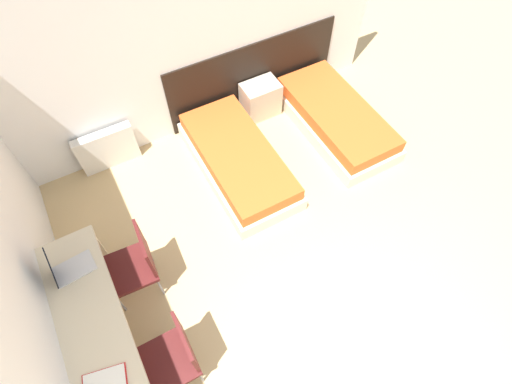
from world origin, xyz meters
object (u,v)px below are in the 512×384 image
laptop (66,269)px  chair_near_notebook (173,356)px  bed_near_door (336,119)px  nightstand (261,99)px  chair_near_laptop (135,263)px  bed_near_window (238,160)px

laptop → chair_near_notebook: bearing=-67.9°
bed_near_door → laptop: bearing=-167.2°
nightstand → chair_near_notebook: chair_near_notebook is taller
nightstand → bed_near_door: bearing=-45.5°
nightstand → chair_near_notebook: bearing=-131.6°
bed_near_door → laptop: 3.74m
chair_near_laptop → laptop: size_ratio=2.46×
bed_near_window → laptop: size_ratio=5.00×
chair_near_laptop → chair_near_notebook: size_ratio=1.00×
bed_near_door → bed_near_window: bearing=180.0°
bed_near_door → laptop: (-3.59, -0.82, 0.66)m
bed_near_window → chair_near_laptop: (-1.58, -0.87, 0.31)m
bed_near_door → chair_near_laptop: bearing=-164.2°
chair_near_notebook → laptop: size_ratio=2.46×
bed_near_window → chair_near_laptop: 1.83m
bed_near_window → chair_near_notebook: chair_near_notebook is taller
bed_near_door → nightstand: size_ratio=3.71×
laptop → bed_near_door: bearing=8.2°
bed_near_window → laptop: bearing=-158.7°
bed_near_door → nightstand: 1.07m
chair_near_laptop → nightstand: bearing=38.9°
nightstand → chair_near_notebook: (-2.32, -2.61, 0.25)m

